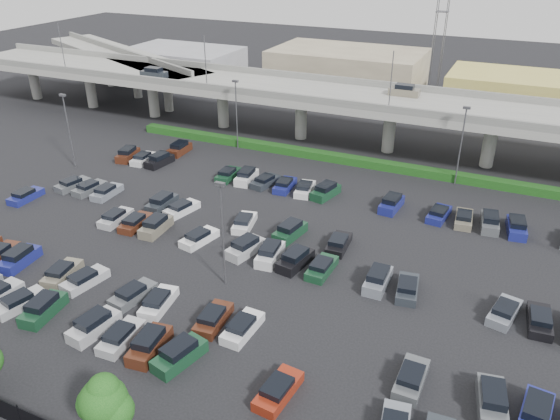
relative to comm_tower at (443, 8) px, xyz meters
name	(u,v)px	position (x,y,z in m)	size (l,w,h in m)	color
ground	(263,243)	(-4.00, -74.00, -15.61)	(280.00, 280.00, 0.00)	black
overpass	(357,101)	(-4.21, -42.01, -8.64)	(150.00, 13.00, 15.80)	gray
on_ramp	(122,58)	(-56.10, -30.95, -8.76)	(50.93, 30.13, 8.80)	gray
hedge	(340,158)	(-4.00, -49.00, -15.06)	(66.00, 1.60, 1.10)	#173D11
tree_row	(85,395)	(-3.30, -100.53, -12.09)	(65.07, 3.66, 5.94)	#332316
parked_cars	(225,250)	(-6.47, -77.65, -14.99)	(62.88, 41.59, 1.67)	maroon
light_poles	(235,176)	(-8.12, -72.00, -9.37)	(66.90, 48.38, 10.30)	#505056
distant_buildings	(469,86)	(8.38, -12.19, -11.87)	(138.00, 24.00, 9.00)	gray
comm_tower	(443,8)	(0.00, 0.00, 0.00)	(2.40, 2.40, 30.00)	#505056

